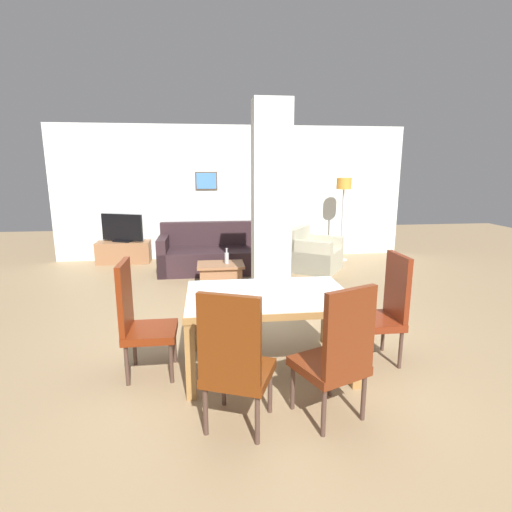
% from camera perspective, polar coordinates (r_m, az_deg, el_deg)
% --- Properties ---
extents(ground_plane, '(18.00, 18.00, 0.00)m').
position_cam_1_polar(ground_plane, '(3.99, 1.66, -15.44)').
color(ground_plane, '#9E825C').
extents(back_wall, '(7.20, 0.09, 2.70)m').
position_cam_1_polar(back_wall, '(8.36, -3.34, 8.99)').
color(back_wall, silver).
rests_on(back_wall, ground_plane).
extents(divider_pillar, '(0.48, 0.37, 2.70)m').
position_cam_1_polar(divider_pillar, '(5.23, 2.16, 6.84)').
color(divider_pillar, silver).
rests_on(divider_pillar, ground_plane).
extents(dining_table, '(1.51, 1.02, 0.73)m').
position_cam_1_polar(dining_table, '(3.75, 1.72, -7.47)').
color(dining_table, '#A3753E').
rests_on(dining_table, ground_plane).
extents(dining_chair_head_right, '(0.46, 0.46, 1.07)m').
position_cam_1_polar(dining_chair_head_right, '(4.08, 17.89, -6.94)').
color(dining_chair_head_right, maroon).
rests_on(dining_chair_head_right, ground_plane).
extents(dining_chair_near_left, '(0.60, 0.60, 1.07)m').
position_cam_1_polar(dining_chair_near_left, '(2.88, -3.06, -14.71)').
color(dining_chair_near_left, '#6A2D0D').
rests_on(dining_chair_near_left, ground_plane).
extents(dining_chair_near_right, '(0.60, 0.60, 1.07)m').
position_cam_1_polar(dining_chair_near_right, '(3.04, 11.56, -13.43)').
color(dining_chair_near_right, maroon).
rests_on(dining_chair_near_right, ground_plane).
extents(dining_chair_head_left, '(0.46, 0.46, 1.07)m').
position_cam_1_polar(dining_chair_head_left, '(3.77, -16.34, -8.45)').
color(dining_chair_head_left, maroon).
rests_on(dining_chair_head_left, ground_plane).
extents(sofa, '(2.15, 0.93, 0.87)m').
position_cam_1_polar(sofa, '(7.38, -5.25, 0.16)').
color(sofa, '#332126').
rests_on(sofa, ground_plane).
extents(armchair, '(1.16, 1.16, 0.78)m').
position_cam_1_polar(armchair, '(7.43, 8.08, 0.07)').
color(armchair, '#BDBAA0').
rests_on(armchair, ground_plane).
extents(coffee_table, '(0.73, 0.52, 0.39)m').
position_cam_1_polar(coffee_table, '(6.34, -5.05, -2.76)').
color(coffee_table, '#9A6845').
rests_on(coffee_table, ground_plane).
extents(bottle, '(0.07, 0.07, 0.25)m').
position_cam_1_polar(bottle, '(6.26, -4.21, -0.24)').
color(bottle, '#B2B7BC').
rests_on(bottle, coffee_table).
extents(tv_stand, '(1.03, 0.40, 0.43)m').
position_cam_1_polar(tv_stand, '(8.38, -18.36, 0.53)').
color(tv_stand, '#986643').
rests_on(tv_stand, ground_plane).
extents(tv_screen, '(0.84, 0.39, 0.55)m').
position_cam_1_polar(tv_screen, '(8.30, -18.59, 3.77)').
color(tv_screen, black).
rests_on(tv_screen, tv_stand).
extents(floor_lamp, '(0.29, 0.29, 1.67)m').
position_cam_1_polar(floor_lamp, '(8.19, 12.41, 8.92)').
color(floor_lamp, '#B7B7BC').
rests_on(floor_lamp, ground_plane).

